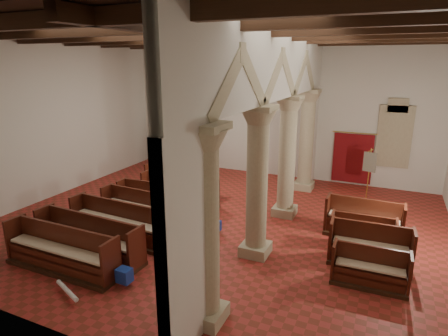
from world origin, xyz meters
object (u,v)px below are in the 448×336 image
at_px(nave_pew_0, 62,256).
at_px(processional_banner, 368,183).
at_px(pipe_organ, 183,140).
at_px(lectern, 188,165).
at_px(aisle_pew_0, 369,273).

bearing_deg(nave_pew_0, processional_banner, 51.35).
bearing_deg(pipe_organ, lectern, -53.55).
height_order(pipe_organ, aisle_pew_0, pipe_organ).
relative_size(lectern, nave_pew_0, 0.36).
bearing_deg(nave_pew_0, lectern, 98.19).
relative_size(pipe_organ, processional_banner, 2.12).
distance_m(pipe_organ, aisle_pew_0, 11.84).
bearing_deg(aisle_pew_0, pipe_organ, 140.26).
distance_m(pipe_organ, nave_pew_0, 10.05).
bearing_deg(lectern, pipe_organ, 150.09).
distance_m(lectern, processional_banner, 7.84).
bearing_deg(processional_banner, nave_pew_0, -112.35).
height_order(processional_banner, nave_pew_0, processional_banner).
relative_size(pipe_organ, nave_pew_0, 1.35).
xyz_separation_m(processional_banner, aisle_pew_0, (0.47, -5.78, -0.43)).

